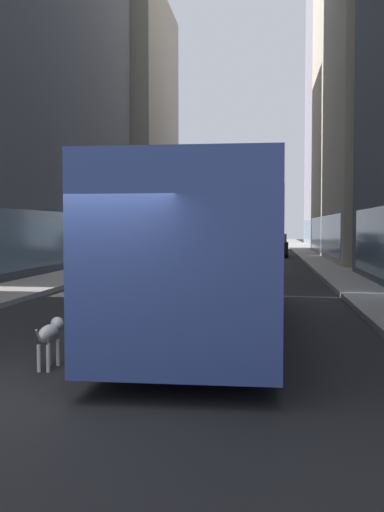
# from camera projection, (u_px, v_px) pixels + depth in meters

# --- Properties ---
(ground_plane) EXTENTS (120.00, 120.00, 0.00)m
(ground_plane) POSITION_uv_depth(u_px,v_px,m) (233.00, 257.00, 42.35)
(ground_plane) COLOR #232326
(sidewalk_left) EXTENTS (2.40, 110.00, 0.15)m
(sidewalk_left) POSITION_uv_depth(u_px,v_px,m) (154.00, 255.00, 43.04)
(sidewalk_left) COLOR #9E9991
(sidewalk_left) RESTS_ON ground
(sidewalk_right) EXTENTS (2.40, 110.00, 0.15)m
(sidewalk_right) POSITION_uv_depth(u_px,v_px,m) (315.00, 256.00, 41.65)
(sidewalk_right) COLOR #9E9991
(sidewalk_right) RESTS_ON ground
(building_left_far) EXTENTS (11.62, 14.72, 21.24)m
(building_left_far) POSITION_uv_depth(u_px,v_px,m) (99.00, 127.00, 50.78)
(building_left_far) COLOR gray
(building_left_far) RESTS_ON ground
(building_right_far) EXTENTS (10.08, 21.18, 33.47)m
(building_right_far) POSITION_uv_depth(u_px,v_px,m) (362.00, 83.00, 60.96)
(building_right_far) COLOR slate
(building_right_far) RESTS_ON ground
(transit_bus) EXTENTS (2.78, 11.53, 3.05)m
(transit_bus) POSITION_uv_depth(u_px,v_px,m) (214.00, 243.00, 12.54)
(transit_bus) COLOR #33478C
(transit_bus) RESTS_ON ground
(car_black_suv) EXTENTS (1.94, 4.69, 1.62)m
(car_black_suv) POSITION_uv_depth(u_px,v_px,m) (273.00, 245.00, 42.23)
(car_black_suv) COLOR black
(car_black_suv) RESTS_ON ground
(car_blue_hatchback) EXTENTS (1.86, 4.43, 1.62)m
(car_blue_hatchback) POSITION_uv_depth(u_px,v_px,m) (254.00, 241.00, 54.14)
(car_blue_hatchback) COLOR #4C6BB7
(car_blue_hatchback) RESTS_ON ground
(car_yellow_taxi) EXTENTS (1.72, 4.20, 1.62)m
(car_yellow_taxi) POSITION_uv_depth(u_px,v_px,m) (202.00, 243.00, 47.59)
(car_yellow_taxi) COLOR yellow
(car_yellow_taxi) RESTS_ON ground
(dalmatian_dog) EXTENTS (0.22, 0.96, 0.72)m
(dalmatian_dog) POSITION_uv_depth(u_px,v_px,m) (50.00, 334.00, 8.96)
(dalmatian_dog) COLOR white
(dalmatian_dog) RESTS_ON ground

